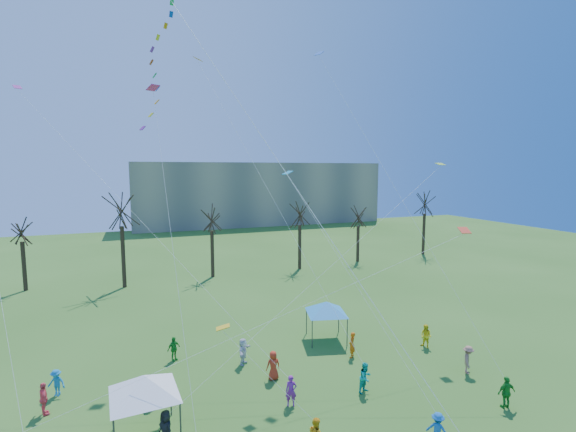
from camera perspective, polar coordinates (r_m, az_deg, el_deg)
name	(u,v)px	position (r m, az deg, el deg)	size (l,w,h in m)	color
distant_building	(259,193)	(100.32, -4.09, 3.24)	(60.00, 14.00, 15.00)	gray
bare_tree_row	(215,221)	(51.06, -10.28, -0.75)	(70.72, 9.06, 10.96)	black
big_box_kite	(164,61)	(21.62, -17.18, 20.33)	(6.33, 7.07, 26.09)	#C23C0D
canopy_tent_white	(144,385)	(22.44, -19.81, -21.68)	(4.46, 4.46, 3.35)	#3F3F44
canopy_tent_blue	(326,307)	(32.25, 5.46, -12.82)	(4.01, 4.01, 3.10)	#3F3F44
festival_crowd	(270,387)	(25.16, -2.53, -23.08)	(27.22, 14.68, 1.86)	#DA471B
small_kites_aloft	(256,162)	(26.35, -4.63, 7.67)	(31.23, 18.47, 32.09)	#D9400B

